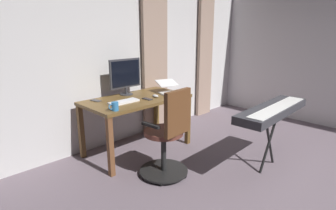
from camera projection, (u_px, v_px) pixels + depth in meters
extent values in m
cube|color=silver|center=(130.00, 46.00, 3.98)|extent=(5.33, 0.10, 2.77)
cube|color=gray|center=(205.00, 54.00, 5.09)|extent=(0.38, 0.06, 2.37)
cube|color=gray|center=(155.00, 59.00, 4.23)|extent=(0.49, 0.06, 2.37)
cube|color=brown|center=(137.00, 99.00, 3.58)|extent=(1.39, 0.75, 0.04)
cube|color=brown|center=(188.00, 121.00, 3.90)|extent=(0.06, 0.06, 0.71)
cube|color=brown|center=(110.00, 147.00, 3.01)|extent=(0.06, 0.06, 0.71)
cube|color=brown|center=(156.00, 111.00, 4.36)|extent=(0.06, 0.06, 0.71)
cube|color=brown|center=(81.00, 132.00, 3.47)|extent=(0.06, 0.06, 0.71)
cylinder|color=black|center=(164.00, 171.00, 3.13)|extent=(0.56, 0.56, 0.02)
sphere|color=black|center=(178.00, 164.00, 3.32)|extent=(0.05, 0.05, 0.05)
sphere|color=black|center=(153.00, 163.00, 3.35)|extent=(0.05, 0.05, 0.05)
sphere|color=black|center=(142.00, 174.00, 3.08)|extent=(0.05, 0.05, 0.05)
sphere|color=black|center=(161.00, 184.00, 2.89)|extent=(0.05, 0.05, 0.05)
sphere|color=black|center=(185.00, 176.00, 3.04)|extent=(0.05, 0.05, 0.05)
cylinder|color=black|center=(164.00, 153.00, 3.07)|extent=(0.06, 0.06, 0.45)
cylinder|color=brown|center=(164.00, 132.00, 3.00)|extent=(0.47, 0.47, 0.05)
cube|color=brown|center=(178.00, 113.00, 2.81)|extent=(0.38, 0.08, 0.48)
cube|color=black|center=(151.00, 125.00, 2.82)|extent=(0.06, 0.24, 0.03)
cube|color=black|center=(175.00, 116.00, 3.11)|extent=(0.06, 0.24, 0.03)
cylinder|color=#333338|center=(126.00, 94.00, 3.76)|extent=(0.18, 0.18, 0.01)
cylinder|color=#333338|center=(126.00, 91.00, 3.75)|extent=(0.04, 0.04, 0.09)
cube|color=#333338|center=(125.00, 73.00, 3.69)|extent=(0.49, 0.03, 0.40)
cube|color=black|center=(126.00, 73.00, 3.68)|extent=(0.45, 0.01, 0.35)
cube|color=white|center=(124.00, 102.00, 3.34)|extent=(0.39, 0.14, 0.02)
cube|color=white|center=(171.00, 93.00, 3.81)|extent=(0.35, 0.32, 0.02)
cube|color=white|center=(167.00, 83.00, 3.88)|extent=(0.34, 0.31, 0.07)
ellipsoid|color=silver|center=(155.00, 96.00, 3.61)|extent=(0.06, 0.10, 0.04)
cube|color=#333338|center=(96.00, 101.00, 3.43)|extent=(0.09, 0.15, 0.01)
cube|color=#232328|center=(147.00, 99.00, 3.51)|extent=(0.07, 0.15, 0.01)
cylinder|color=teal|center=(115.00, 106.00, 3.00)|extent=(0.08, 0.08, 0.10)
torus|color=teal|center=(111.00, 107.00, 2.97)|extent=(0.07, 0.01, 0.07)
cylinder|color=black|center=(269.00, 141.00, 3.19)|extent=(0.39, 0.04, 0.69)
cylinder|color=black|center=(269.00, 141.00, 3.19)|extent=(0.39, 0.04, 0.69)
cube|color=#333338|center=(273.00, 110.00, 3.09)|extent=(1.29, 0.36, 0.09)
cube|color=white|center=(278.00, 107.00, 3.04)|extent=(1.19, 0.22, 0.01)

